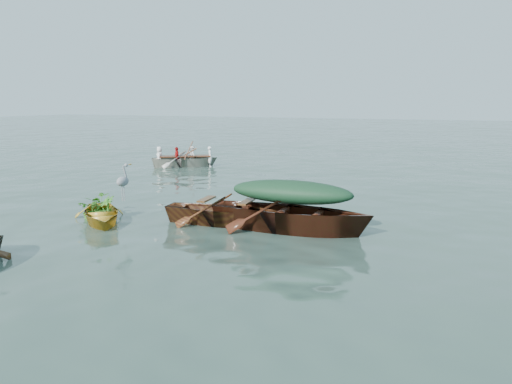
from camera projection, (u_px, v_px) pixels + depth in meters
ground at (160, 239)px, 10.60m from camera, size 140.00×140.00×0.00m
yellow_dinghy at (101, 222)px, 12.03m from camera, size 2.79×2.81×0.72m
green_tarp_boat at (291, 231)px, 11.21m from camera, size 5.14×1.75×1.23m
open_wooden_boat at (227, 225)px, 11.79m from camera, size 4.28×1.71×0.96m
rowed_boat at (185, 167)px, 21.97m from camera, size 4.03×3.19×0.94m
green_tarp_cover at (291, 193)px, 11.05m from camera, size 2.83×0.96×0.52m
thwart_benches at (226, 204)px, 11.69m from camera, size 2.15×0.98×0.04m
heron at (123, 187)px, 12.12m from camera, size 0.48×0.48×0.92m
dinghy_weeds at (99, 191)px, 12.42m from camera, size 1.13×1.13×0.60m
rowers at (185, 147)px, 21.81m from camera, size 2.95×2.43×0.76m
oars at (185, 155)px, 21.88m from camera, size 1.91×2.51×0.06m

